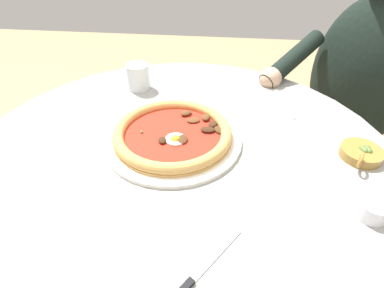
% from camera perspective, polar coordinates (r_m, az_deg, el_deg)
% --- Properties ---
extents(dining_table, '(1.01, 1.01, 0.73)m').
position_cam_1_polar(dining_table, '(0.81, -2.05, -9.16)').
color(dining_table, '#999993').
rests_on(dining_table, ground).
extents(pizza_on_plate, '(0.33, 0.33, 0.04)m').
position_cam_1_polar(pizza_on_plate, '(0.73, -3.60, 1.79)').
color(pizza_on_plate, white).
rests_on(pizza_on_plate, dining_table).
extents(water_glass, '(0.07, 0.07, 0.08)m').
position_cam_1_polar(water_glass, '(0.97, -10.06, 12.06)').
color(water_glass, silver).
rests_on(water_glass, dining_table).
extents(steak_knife, '(0.18, 0.13, 0.01)m').
position_cam_1_polar(steak_knife, '(0.49, -1.34, -25.48)').
color(steak_knife, silver).
rests_on(steak_knife, dining_table).
extents(ramekin_capers, '(0.06, 0.06, 0.03)m').
position_cam_1_polar(ramekin_capers, '(0.65, 30.88, -10.24)').
color(ramekin_capers, white).
rests_on(ramekin_capers, dining_table).
extents(olive_pan, '(0.11, 0.09, 0.05)m').
position_cam_1_polar(olive_pan, '(0.78, 29.29, -1.47)').
color(olive_pan, olive).
rests_on(olive_pan, dining_table).
extents(fork_utensil, '(0.16, 0.04, 0.00)m').
position_cam_1_polar(fork_utensil, '(0.92, 17.02, 7.31)').
color(fork_utensil, '#BCBCC1').
rests_on(fork_utensil, dining_table).
extents(diner_person, '(0.44, 0.57, 1.17)m').
position_cam_1_polar(diner_person, '(1.29, 26.29, 3.08)').
color(diner_person, '#282833').
rests_on(diner_person, ground).
extents(cafe_chair_diner, '(0.56, 0.56, 0.82)m').
position_cam_1_polar(cafe_chair_diner, '(1.41, 29.25, 4.22)').
color(cafe_chair_diner, '#957050').
rests_on(cafe_chair_diner, ground).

